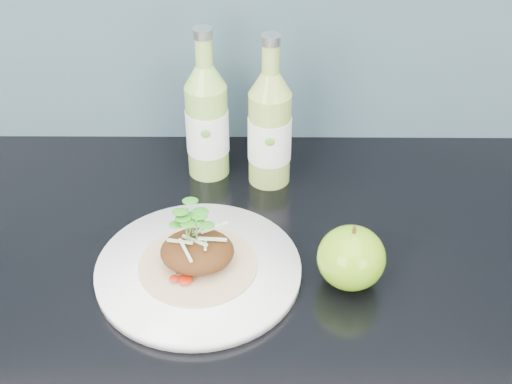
% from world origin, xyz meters
% --- Properties ---
extents(dinner_plate, '(0.35, 0.35, 0.02)m').
position_xyz_m(dinner_plate, '(-0.06, 1.61, 0.91)').
color(dinner_plate, white).
rests_on(dinner_plate, kitchen_counter).
extents(pork_taco, '(0.17, 0.17, 0.10)m').
position_xyz_m(pork_taco, '(-0.06, 1.61, 0.95)').
color(pork_taco, tan).
rests_on(pork_taco, dinner_plate).
extents(green_apple, '(0.11, 0.11, 0.10)m').
position_xyz_m(green_apple, '(0.15, 1.60, 0.94)').
color(green_apple, '#619810').
rests_on(green_apple, kitchen_counter).
extents(cider_bottle_left, '(0.09, 0.09, 0.26)m').
position_xyz_m(cider_bottle_left, '(-0.06, 1.87, 1.00)').
color(cider_bottle_left, '#8DBE4F').
rests_on(cider_bottle_left, kitchen_counter).
extents(cider_bottle_right, '(0.09, 0.09, 0.26)m').
position_xyz_m(cider_bottle_right, '(0.04, 1.85, 1.00)').
color(cider_bottle_right, '#94B64B').
rests_on(cider_bottle_right, kitchen_counter).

